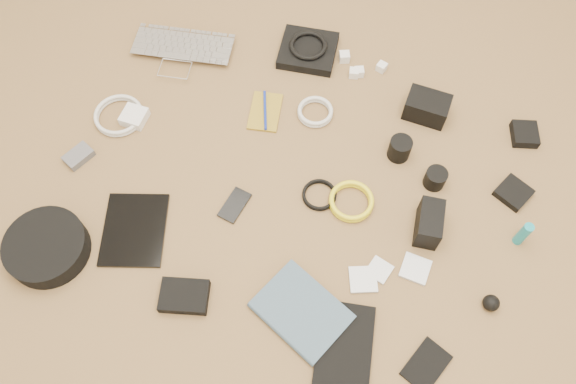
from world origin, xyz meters
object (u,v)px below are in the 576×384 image
(dslr_camera, at_px, (427,107))
(tablet, at_px, (134,230))
(laptop, at_px, (180,57))
(headphone_case, at_px, (47,247))
(paperback, at_px, (279,335))
(phone, at_px, (235,205))

(dslr_camera, bearing_deg, tablet, -134.01)
(tablet, bearing_deg, laptop, 84.13)
(laptop, relative_size, headphone_case, 1.49)
(paperback, bearing_deg, dslr_camera, 10.01)
(laptop, xyz_separation_m, headphone_case, (-0.04, -0.77, 0.02))
(phone, height_order, paperback, paperback)
(laptop, relative_size, dslr_camera, 2.55)
(headphone_case, distance_m, paperback, 0.69)
(laptop, xyz_separation_m, dslr_camera, (0.84, 0.07, 0.03))
(tablet, xyz_separation_m, headphone_case, (-0.19, -0.14, 0.03))
(phone, bearing_deg, paperback, -42.27)
(laptop, distance_m, phone, 0.60)
(tablet, distance_m, phone, 0.30)
(headphone_case, bearing_deg, dslr_camera, 43.59)
(dslr_camera, xyz_separation_m, phone, (-0.45, -0.52, -0.03))
(laptop, relative_size, tablet, 1.49)
(laptop, height_order, tablet, laptop)
(phone, xyz_separation_m, paperback, (0.26, -0.31, 0.01))
(laptop, distance_m, tablet, 0.64)
(tablet, bearing_deg, phone, 16.39)
(laptop, height_order, paperback, laptop)
(dslr_camera, bearing_deg, paperback, -101.89)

